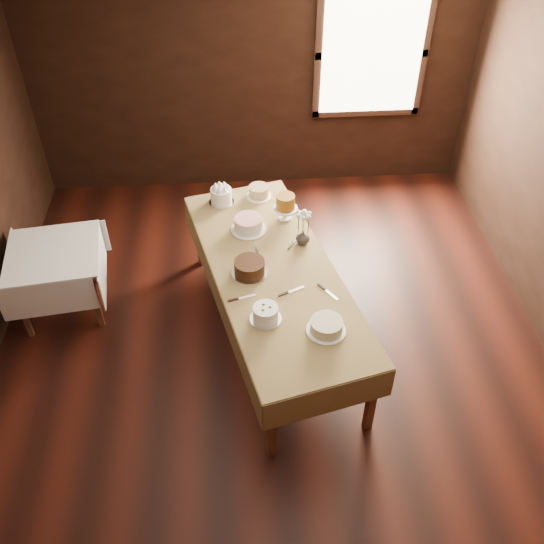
{
  "coord_description": "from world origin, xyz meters",
  "views": [
    {
      "loc": [
        -0.27,
        -3.39,
        4.19
      ],
      "look_at": [
        0.0,
        0.2,
        0.95
      ],
      "focal_mm": 39.43,
      "sensor_mm": 36.0,
      "label": 1
    }
  ],
  "objects_px": {
    "side_table": "(54,259)",
    "cake_server_b": "(331,295)",
    "cake_meringue": "(221,196)",
    "cake_chocolate": "(250,268)",
    "cake_server_c": "(256,250)",
    "cake_server_e": "(247,296)",
    "flower_vase": "(303,237)",
    "cake_lattice": "(248,225)",
    "cake_caramel": "(285,208)",
    "cake_swirl": "(266,314)",
    "cake_server_a": "(296,289)",
    "display_table": "(274,275)",
    "cake_cream": "(326,326)",
    "cake_server_d": "(296,239)",
    "cake_speckled": "(259,192)"
  },
  "relations": [
    {
      "from": "flower_vase",
      "to": "cake_server_d",
      "type": "bearing_deg",
      "value": 132.82
    },
    {
      "from": "display_table",
      "to": "cake_server_c",
      "type": "distance_m",
      "value": 0.31
    },
    {
      "from": "cake_cream",
      "to": "cake_server_a",
      "type": "bearing_deg",
      "value": 110.94
    },
    {
      "from": "cake_meringue",
      "to": "cake_server_e",
      "type": "height_order",
      "value": "cake_meringue"
    },
    {
      "from": "cake_chocolate",
      "to": "cake_server_b",
      "type": "xyz_separation_m",
      "value": [
        0.65,
        -0.32,
        -0.06
      ]
    },
    {
      "from": "cake_server_a",
      "to": "cake_server_d",
      "type": "height_order",
      "value": "same"
    },
    {
      "from": "side_table",
      "to": "cake_server_e",
      "type": "height_order",
      "value": "cake_server_e"
    },
    {
      "from": "cake_swirl",
      "to": "cake_cream",
      "type": "xyz_separation_m",
      "value": [
        0.45,
        -0.16,
        -0.01
      ]
    },
    {
      "from": "cake_meringue",
      "to": "flower_vase",
      "type": "relative_size",
      "value": 1.87
    },
    {
      "from": "cake_server_d",
      "to": "cake_server_e",
      "type": "height_order",
      "value": "same"
    },
    {
      "from": "cake_swirl",
      "to": "cake_server_e",
      "type": "relative_size",
      "value": 1.16
    },
    {
      "from": "cake_server_b",
      "to": "flower_vase",
      "type": "xyz_separation_m",
      "value": [
        -0.16,
        0.69,
        0.06
      ]
    },
    {
      "from": "cake_server_b",
      "to": "cake_server_a",
      "type": "bearing_deg",
      "value": -140.27
    },
    {
      "from": "display_table",
      "to": "side_table",
      "type": "height_order",
      "value": "display_table"
    },
    {
      "from": "cake_server_b",
      "to": "display_table",
      "type": "bearing_deg",
      "value": -161.2
    },
    {
      "from": "cake_cream",
      "to": "side_table",
      "type": "bearing_deg",
      "value": 151.97
    },
    {
      "from": "cake_meringue",
      "to": "cake_swirl",
      "type": "xyz_separation_m",
      "value": [
        0.32,
        -1.6,
        -0.01
      ]
    },
    {
      "from": "cake_caramel",
      "to": "cake_server_b",
      "type": "height_order",
      "value": "cake_caramel"
    },
    {
      "from": "cake_lattice",
      "to": "cake_caramel",
      "type": "xyz_separation_m",
      "value": [
        0.35,
        0.15,
        0.06
      ]
    },
    {
      "from": "display_table",
      "to": "cake_server_b",
      "type": "distance_m",
      "value": 0.57
    },
    {
      "from": "cake_cream",
      "to": "cake_server_e",
      "type": "height_order",
      "value": "cake_cream"
    },
    {
      "from": "cake_server_e",
      "to": "cake_server_d",
      "type": "bearing_deg",
      "value": 40.61
    },
    {
      "from": "cake_chocolate",
      "to": "cake_server_b",
      "type": "relative_size",
      "value": 1.4
    },
    {
      "from": "cake_chocolate",
      "to": "cake_server_c",
      "type": "distance_m",
      "value": 0.31
    },
    {
      "from": "cake_meringue",
      "to": "cake_server_c",
      "type": "distance_m",
      "value": 0.81
    },
    {
      "from": "cake_cream",
      "to": "cake_server_e",
      "type": "xyz_separation_m",
      "value": [
        -0.58,
        0.42,
        -0.05
      ]
    },
    {
      "from": "cake_caramel",
      "to": "cake_cream",
      "type": "distance_m",
      "value": 1.47
    },
    {
      "from": "cake_caramel",
      "to": "cake_cream",
      "type": "relative_size",
      "value": 0.88
    },
    {
      "from": "cake_meringue",
      "to": "cake_lattice",
      "type": "relative_size",
      "value": 0.7
    },
    {
      "from": "cake_server_c",
      "to": "cake_server_e",
      "type": "xyz_separation_m",
      "value": [
        -0.11,
        -0.59,
        0.0
      ]
    },
    {
      "from": "cake_chocolate",
      "to": "cake_server_e",
      "type": "bearing_deg",
      "value": -96.42
    },
    {
      "from": "display_table",
      "to": "cake_swirl",
      "type": "relative_size",
      "value": 9.9
    },
    {
      "from": "cake_lattice",
      "to": "cake_server_e",
      "type": "relative_size",
      "value": 1.46
    },
    {
      "from": "cake_server_c",
      "to": "cake_server_e",
      "type": "height_order",
      "value": "same"
    },
    {
      "from": "cake_meringue",
      "to": "cake_chocolate",
      "type": "bearing_deg",
      "value": -77.83
    },
    {
      "from": "flower_vase",
      "to": "display_table",
      "type": "bearing_deg",
      "value": -129.89
    },
    {
      "from": "cake_chocolate",
      "to": "cake_server_a",
      "type": "distance_m",
      "value": 0.44
    },
    {
      "from": "cake_server_b",
      "to": "flower_vase",
      "type": "height_order",
      "value": "flower_vase"
    },
    {
      "from": "cake_speckled",
      "to": "cake_caramel",
      "type": "bearing_deg",
      "value": -58.75
    },
    {
      "from": "display_table",
      "to": "cake_swirl",
      "type": "xyz_separation_m",
      "value": [
        -0.11,
        -0.57,
        0.12
      ]
    },
    {
      "from": "cake_server_d",
      "to": "cake_swirl",
      "type": "bearing_deg",
      "value": -168.12
    },
    {
      "from": "cake_caramel",
      "to": "cake_server_e",
      "type": "xyz_separation_m",
      "value": [
        -0.4,
        -1.03,
        -0.11
      ]
    },
    {
      "from": "side_table",
      "to": "cake_lattice",
      "type": "xyz_separation_m",
      "value": [
        1.8,
        0.06,
        0.24
      ]
    },
    {
      "from": "cake_swirl",
      "to": "flower_vase",
      "type": "relative_size",
      "value": 2.12
    },
    {
      "from": "side_table",
      "to": "cake_server_a",
      "type": "distance_m",
      "value": 2.29
    },
    {
      "from": "side_table",
      "to": "cake_server_b",
      "type": "distance_m",
      "value": 2.58
    },
    {
      "from": "cake_meringue",
      "to": "cake_server_a",
      "type": "xyz_separation_m",
      "value": [
        0.6,
        -1.28,
        -0.07
      ]
    },
    {
      "from": "cake_speckled",
      "to": "cake_chocolate",
      "type": "height_order",
      "value": "cake_chocolate"
    },
    {
      "from": "cake_meringue",
      "to": "cake_server_b",
      "type": "bearing_deg",
      "value": -57.25
    },
    {
      "from": "cake_server_c",
      "to": "cake_meringue",
      "type": "bearing_deg",
      "value": 13.0
    }
  ]
}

